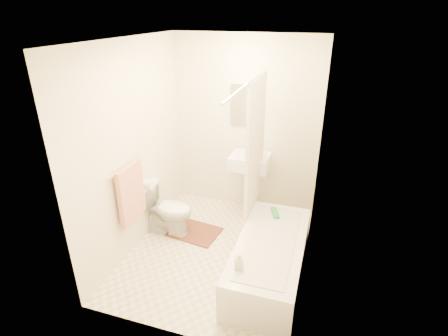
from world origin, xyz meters
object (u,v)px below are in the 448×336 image
(toilet, at_px, (167,210))
(bathtub, at_px, (270,259))
(bath_mat, at_px, (195,232))
(soap_bottle, at_px, (239,261))
(sink, at_px, (250,183))

(toilet, distance_m, bathtub, 1.47)
(bath_mat, xyz_separation_m, soap_bottle, (0.86, -0.98, 0.52))
(toilet, height_order, bath_mat, toilet)
(sink, relative_size, bath_mat, 1.60)
(soap_bottle, bearing_deg, bathtub, 66.92)
(toilet, xyz_separation_m, bath_mat, (0.34, 0.07, -0.32))
(bathtub, height_order, soap_bottle, soap_bottle)
(bathtub, bearing_deg, toilet, 163.57)
(sink, xyz_separation_m, bath_mat, (-0.56, -0.66, -0.48))
(toilet, bearing_deg, sink, -49.98)
(toilet, distance_m, soap_bottle, 1.52)
(sink, distance_m, bathtub, 1.29)
(bathtub, xyz_separation_m, soap_bottle, (-0.21, -0.50, 0.31))
(sink, bearing_deg, bath_mat, -129.88)
(toilet, bearing_deg, soap_bottle, -126.76)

